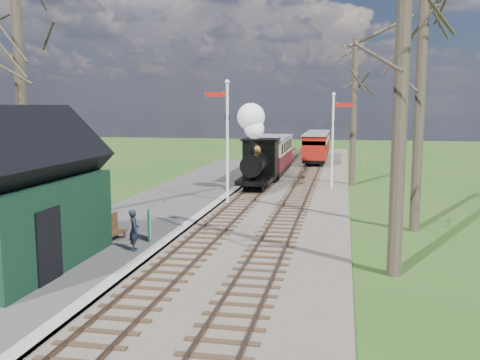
# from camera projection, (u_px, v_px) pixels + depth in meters

# --- Properties ---
(ground) EXTENTS (140.00, 140.00, 0.00)m
(ground) POSITION_uv_depth(u_px,v_px,m) (96.00, 345.00, 11.14)
(ground) COLOR #254F18
(ground) RESTS_ON ground
(distant_hills) EXTENTS (114.40, 48.00, 22.02)m
(distant_hills) POSITION_uv_depth(u_px,v_px,m) (315.00, 256.00, 75.68)
(distant_hills) COLOR #385B23
(distant_hills) RESTS_ON ground
(ballast_bed) EXTENTS (8.00, 60.00, 0.10)m
(ballast_bed) POSITION_uv_depth(u_px,v_px,m) (281.00, 188.00, 32.27)
(ballast_bed) COLOR brown
(ballast_bed) RESTS_ON ground
(track_near) EXTENTS (1.60, 60.00, 0.15)m
(track_near) POSITION_uv_depth(u_px,v_px,m) (260.00, 186.00, 32.51)
(track_near) COLOR brown
(track_near) RESTS_ON ground
(track_far) EXTENTS (1.60, 60.00, 0.15)m
(track_far) POSITION_uv_depth(u_px,v_px,m) (303.00, 187.00, 32.02)
(track_far) COLOR brown
(track_far) RESTS_ON ground
(platform) EXTENTS (5.00, 44.00, 0.20)m
(platform) POSITION_uv_depth(u_px,v_px,m) (161.00, 209.00, 25.40)
(platform) COLOR #474442
(platform) RESTS_ON ground
(coping_strip) EXTENTS (0.40, 44.00, 0.21)m
(coping_strip) POSITION_uv_depth(u_px,v_px,m) (208.00, 210.00, 24.96)
(coping_strip) COLOR #B2AD9E
(coping_strip) RESTS_ON ground
(station_shed) EXTENTS (3.25, 6.30, 4.78)m
(station_shed) POSITION_uv_depth(u_px,v_px,m) (18.00, 199.00, 15.53)
(station_shed) COLOR black
(station_shed) RESTS_ON platform
(semaphore_near) EXTENTS (1.22, 0.24, 6.22)m
(semaphore_near) POSITION_uv_depth(u_px,v_px,m) (226.00, 133.00, 26.34)
(semaphore_near) COLOR silver
(semaphore_near) RESTS_ON ground
(semaphore_far) EXTENTS (1.22, 0.24, 5.72)m
(semaphore_far) POSITION_uv_depth(u_px,v_px,m) (334.00, 133.00, 31.24)
(semaphore_far) COLOR silver
(semaphore_far) RESTS_ON ground
(bare_trees) EXTENTS (15.51, 22.39, 12.00)m
(bare_trees) POSITION_uv_depth(u_px,v_px,m) (246.00, 99.00, 19.99)
(bare_trees) COLOR #382D23
(bare_trees) RESTS_ON ground
(fence_line) EXTENTS (12.60, 0.08, 1.00)m
(fence_line) POSITION_uv_depth(u_px,v_px,m) (289.00, 157.00, 46.01)
(fence_line) COLOR slate
(fence_line) RESTS_ON ground
(locomotive) EXTENTS (1.96, 4.58, 4.91)m
(locomotive) POSITION_uv_depth(u_px,v_px,m) (257.00, 153.00, 31.16)
(locomotive) COLOR black
(locomotive) RESTS_ON ground
(coach) EXTENTS (2.29, 7.85, 2.41)m
(coach) POSITION_uv_depth(u_px,v_px,m) (271.00, 154.00, 37.14)
(coach) COLOR black
(coach) RESTS_ON ground
(red_carriage_a) EXTENTS (2.00, 4.95, 2.10)m
(red_carriage_a) POSITION_uv_depth(u_px,v_px,m) (315.00, 148.00, 44.71)
(red_carriage_a) COLOR black
(red_carriage_a) RESTS_ON ground
(red_carriage_b) EXTENTS (2.00, 4.95, 2.10)m
(red_carriage_b) POSITION_uv_depth(u_px,v_px,m) (318.00, 143.00, 50.06)
(red_carriage_b) COLOR black
(red_carriage_b) RESTS_ON ground
(sign_board) EXTENTS (0.34, 0.69, 1.04)m
(sign_board) POSITION_uv_depth(u_px,v_px,m) (149.00, 225.00, 19.04)
(sign_board) COLOR #0D3E2C
(sign_board) RESTS_ON platform
(bench) EXTENTS (0.77, 1.67, 0.92)m
(bench) POSITION_uv_depth(u_px,v_px,m) (106.00, 230.00, 18.76)
(bench) COLOR #492E1A
(bench) RESTS_ON platform
(person) EXTENTS (0.49, 0.59, 1.37)m
(person) POSITION_uv_depth(u_px,v_px,m) (134.00, 230.00, 17.59)
(person) COLOR black
(person) RESTS_ON platform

